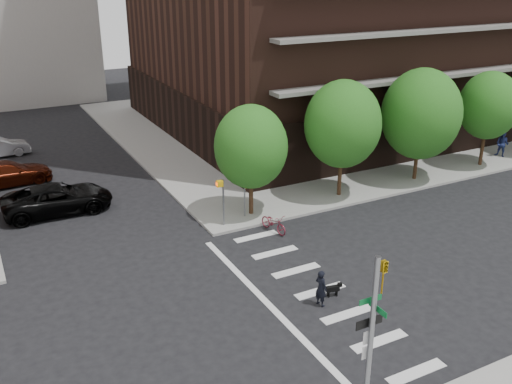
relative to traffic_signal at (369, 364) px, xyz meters
The scene contains 15 objects.
ground 7.98m from the traffic_signal, 86.42° to the left, with size 120.00×120.00×0.00m, color black.
sidewalk_ne 37.51m from the traffic_signal, 55.92° to the left, with size 39.00×33.00×0.15m, color gray.
crosswalk 8.40m from the traffic_signal, 70.35° to the left, with size 3.85×13.00×0.01m.
tree_a 16.66m from the traffic_signal, 74.39° to the left, with size 4.00×4.00×5.90m.
tree_b 19.20m from the traffic_signal, 56.79° to the left, with size 4.50×4.50×6.65m.
tree_c 23.02m from the traffic_signal, 44.16° to the left, with size 5.00×5.00×6.80m.
tree_d 27.63m from the traffic_signal, 35.44° to the left, with size 4.00×4.00×6.20m.
traffic_signal is the anchor object (origin of this frame).
pedestrian_signal 15.69m from the traffic_signal, 79.76° to the left, with size 2.18×0.67×2.60m.
parked_car_black 22.13m from the traffic_signal, 103.19° to the left, with size 6.01×2.77×1.67m, color black.
parked_car_maroon 28.44m from the traffic_signal, 104.54° to the left, with size 5.44×2.21×1.58m, color #390F05.
scooter 14.52m from the traffic_signal, 71.40° to the left, with size 0.67×1.92×1.01m, color maroon.
dog_walker 7.43m from the traffic_signal, 66.47° to the left, with size 0.39×0.59×1.61m, color black.
dog 8.19m from the traffic_signal, 61.55° to the left, with size 0.71×0.30×0.59m.
pedestrian_far 30.20m from the traffic_signal, 33.34° to the left, with size 0.72×0.92×1.90m, color navy.
Camera 1 is at (-9.38, -17.60, 13.20)m, focal length 40.00 mm.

